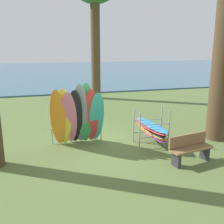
% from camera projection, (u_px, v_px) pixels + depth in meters
% --- Properties ---
extents(ground_plane, '(80.00, 80.00, 0.00)m').
position_uv_depth(ground_plane, '(98.00, 147.00, 9.17)').
color(ground_plane, '#566B38').
extents(lake_water, '(80.00, 36.00, 0.10)m').
position_uv_depth(lake_water, '(51.00, 71.00, 35.70)').
color(lake_water, '#38607A').
rests_on(lake_water, ground).
extents(leaning_board_pile, '(1.95, 1.01, 2.29)m').
position_uv_depth(leaning_board_pile, '(78.00, 117.00, 9.11)').
color(leaning_board_pile, orange).
rests_on(leaning_board_pile, ground).
extents(board_storage_rack, '(1.15, 2.13, 1.25)m').
position_uv_depth(board_storage_rack, '(151.00, 129.00, 9.43)').
color(board_storage_rack, '#9EA0A5').
rests_on(board_storage_rack, ground).
extents(park_bench, '(1.45, 0.67, 0.85)m').
position_uv_depth(park_bench, '(190.00, 148.00, 7.92)').
color(park_bench, '#2D2D33').
rests_on(park_bench, ground).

